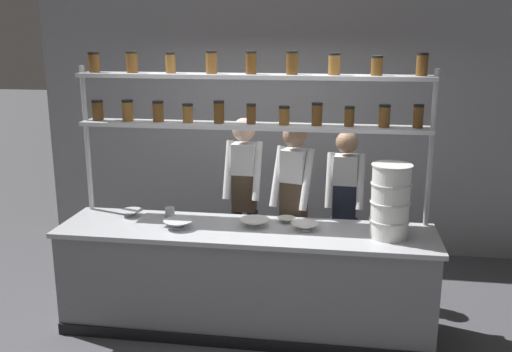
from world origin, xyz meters
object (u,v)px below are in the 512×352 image
Objects in this scene: prep_bowl_center_back at (305,227)px; serving_cup_front at (170,212)px; spice_shelf_unit at (250,106)px; prep_bowl_center_front at (286,220)px; chef_left at (244,193)px; chef_right at (344,203)px; prep_bowl_near_left at (178,224)px; chef_center at (294,201)px; prep_bowl_far_left at (255,223)px; container_stack at (390,201)px; prep_bowl_near_right at (132,213)px.

prep_bowl_center_back is 1.25m from serving_cup_front.
spice_shelf_unit is at bearing 150.60° from prep_bowl_center_back.
spice_shelf_unit is 1.04m from prep_bowl_center_front.
chef_right is at bearing 5.69° from chef_left.
spice_shelf_unit is 12.25× the size of prep_bowl_near_left.
spice_shelf_unit is 1.00m from chef_center.
chef_right reaches higher than prep_bowl_center_front.
chef_left reaches higher than prep_bowl_far_left.
chef_center is at bearing 30.01° from spice_shelf_unit.
container_stack is 1.77m from prep_bowl_near_left.
prep_bowl_far_left is at bearing -6.07° from prep_bowl_near_right.
prep_bowl_near_left is 1.01× the size of prep_bowl_far_left.
chef_left is at bearing 31.01° from prep_bowl_near_right.
chef_center is 0.34m from prep_bowl_center_front.
container_stack is 1.95m from serving_cup_front.
prep_bowl_near_right is at bearing 174.89° from container_stack.
spice_shelf_unit is 1.00m from chef_left.
spice_shelf_unit reaches higher than chef_left.
chef_center reaches higher than serving_cup_front.
spice_shelf_unit is at bearing 35.84° from prep_bowl_near_left.
prep_bowl_near_left is at bearing -162.02° from prep_bowl_center_front.
prep_bowl_near_right is 2.39× the size of serving_cup_front.
chef_left is 6.94× the size of prep_bowl_near_left.
prep_bowl_center_back reaches higher than prep_bowl_near_right.
container_stack is at bearing -16.15° from spice_shelf_unit.
chef_left is 0.54m from chef_center.
prep_bowl_near_right is at bearing -173.49° from serving_cup_front.
spice_shelf_unit is at bearing 7.74° from prep_bowl_near_right.
spice_shelf_unit reaches higher than prep_bowl_far_left.
prep_bowl_near_left and prep_bowl_far_left have the same top height.
chef_right is at bearing 66.82° from prep_bowl_center_back.
chef_center is (0.50, -0.20, -0.00)m from chef_left.
prep_bowl_near_left is at bearing -145.14° from chef_right.
container_stack reaches higher than prep_bowl_near_right.
chef_right is 19.21× the size of serving_cup_front.
prep_bowl_far_left is at bearing -72.40° from spice_shelf_unit.
prep_bowl_center_back is (0.51, -0.29, -0.97)m from spice_shelf_unit.
chef_center reaches higher than prep_bowl_near_right.
prep_bowl_near_right is (-0.51, 0.26, -0.01)m from prep_bowl_near_left.
prep_bowl_near_right is (-1.91, -0.62, 0.00)m from chef_right.
prep_bowl_far_left is 0.82m from serving_cup_front.
spice_shelf_unit is 1.01m from prep_bowl_far_left.
serving_cup_front is (-1.92, 0.24, -0.26)m from container_stack.
prep_bowl_center_front is 1.41m from prep_bowl_near_right.
prep_bowl_center_back is at bearing 175.18° from container_stack.
prep_bowl_center_front is (-0.50, -0.59, -0.00)m from chef_right.
chef_center is 1.12m from prep_bowl_near_left.
container_stack is 7.09× the size of serving_cup_front.
prep_bowl_center_back is (0.17, -0.18, 0.01)m from prep_bowl_center_front.
chef_center is 1.14m from serving_cup_front.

